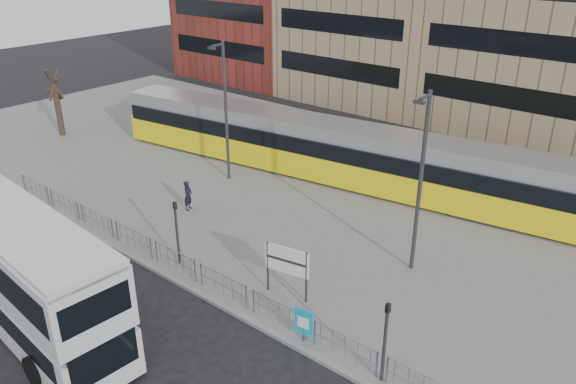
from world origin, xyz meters
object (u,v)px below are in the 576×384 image
Objects in this scene: double_decker_bus at (19,265)px; traffic_light_west at (176,225)px; bare_tree at (51,66)px; station_sign at (287,263)px; tram at (327,150)px; ad_panel at (304,323)px; traffic_light_east at (386,333)px; pedestrian at (188,196)px; lamp_post_west at (225,107)px; lamp_post_east at (420,178)px.

traffic_light_west is (1.43, 6.33, -0.43)m from double_decker_bus.
bare_tree reaches higher than traffic_light_west.
double_decker_bus is 10.16m from station_sign.
station_sign is 26.71m from bare_tree.
station_sign is at bearing 51.93° from double_decker_bus.
bare_tree is (-19.90, -6.06, 3.33)m from tram.
station_sign is 3.03m from ad_panel.
traffic_light_west is (-5.36, -1.17, 0.39)m from station_sign.
traffic_light_east is at bearing -55.89° from tram.
traffic_light_west is at bearing 175.13° from traffic_light_east.
traffic_light_east is (11.62, -12.93, 0.19)m from tram.
lamp_post_west is at bearing -3.79° from pedestrian.
tram is 17.38m from traffic_light_east.
tram is 9.76× the size of traffic_light_east.
tram is 9.04m from pedestrian.
lamp_post_west is at bearing 134.98° from station_sign.
double_decker_bus is 23.14m from bare_tree.
lamp_post_east is (8.34, 6.31, 2.47)m from traffic_light_west.
ad_panel is 0.84× the size of pedestrian.
station_sign reaches higher than pedestrian.
traffic_light_east is at bearing -28.89° from lamp_post_west.
traffic_light_west is at bearing -58.04° from lamp_post_west.
pedestrian reaches higher than ad_panel.
traffic_light_west is at bearing 81.30° from double_decker_bus.
traffic_light_west is 0.38× the size of lamp_post_east.
station_sign is 1.64× the size of ad_panel.
traffic_light_west is 10.74m from lamp_post_east.
lamp_post_east reaches higher than double_decker_bus.
lamp_post_west reaches higher than station_sign.
tram reaches higher than station_sign.
ad_panel is at bearing -65.15° from tram.
bare_tree reaches higher than station_sign.
lamp_post_east reaches higher than bare_tree.
double_decker_bus is at bearing -81.74° from traffic_light_west.
traffic_light_east is 32.41m from bare_tree.
bare_tree reaches higher than pedestrian.
pedestrian is at bearing 107.32° from double_decker_bus.
tram is at bearing 41.89° from lamp_post_west.
traffic_light_east reaches higher than station_sign.
tram is 9.76× the size of traffic_light_west.
station_sign is at bearing -120.12° from lamp_post_east.
traffic_light_east is at bearing -69.41° from lamp_post_east.
traffic_light_west is at bearing -156.63° from pedestrian.
pedestrian is 0.20× the size of lamp_post_east.
double_decker_bus reaches higher than pedestrian.
lamp_post_east is at bearing -8.56° from lamp_post_west.
tram is 21.67× the size of ad_panel.
traffic_light_east is at bearing -8.26° from ad_panel.
double_decker_bus is 3.86× the size of traffic_light_west.
bare_tree is at bearing 165.71° from traffic_light_east.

